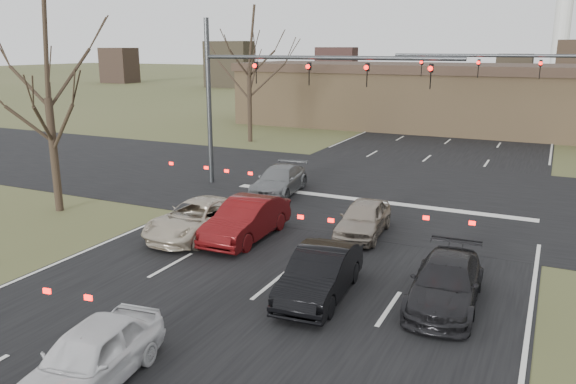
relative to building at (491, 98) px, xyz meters
name	(u,v)px	position (x,y,z in m)	size (l,w,h in m)	color
ground	(213,332)	(-2.00, -38.00, -2.67)	(360.00, 360.00, 0.00)	#4D522B
road_main	(493,105)	(-2.00, 22.00, -2.66)	(14.00, 300.00, 0.02)	black
road_cross	(386,191)	(-2.00, -23.00, -2.65)	(200.00, 14.00, 0.02)	black
building	(491,98)	(0.00, 0.00, 0.00)	(42.40, 10.40, 5.30)	#8C6F4B
mast_arm_near	(268,82)	(-7.23, -25.00, 2.41)	(12.12, 0.24, 8.00)	#383A3D
mast_arm_far	(546,79)	(4.18, -15.00, 2.35)	(11.12, 0.24, 8.00)	#383A3D
tree_left_near	(43,49)	(-13.50, -32.00, 3.90)	(5.10, 5.10, 8.50)	black
tree_left_far	(248,37)	(-15.00, -13.00, 4.68)	(5.70, 5.70, 9.50)	black
car_silver_suv	(198,218)	(-6.40, -32.16, -2.03)	(2.12, 4.60, 1.28)	#BFB19A
car_white_sedan	(89,357)	(-2.99, -40.94, -2.02)	(1.53, 3.79, 1.29)	silver
car_black_hatch	(320,274)	(-0.44, -35.05, -1.99)	(1.42, 4.08, 1.34)	black
car_charcoal_sedan	(446,283)	(2.75, -34.07, -2.05)	(1.72, 4.23, 1.23)	black
car_grey_ahead	(279,180)	(-6.43, -25.50, -2.03)	(1.77, 4.36, 1.26)	slate
car_red_ahead	(246,219)	(-4.64, -31.72, -1.95)	(1.52, 4.37, 1.44)	#510B0D
car_silver_ahead	(363,218)	(-1.01, -29.55, -2.03)	(1.50, 3.74, 1.27)	gray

